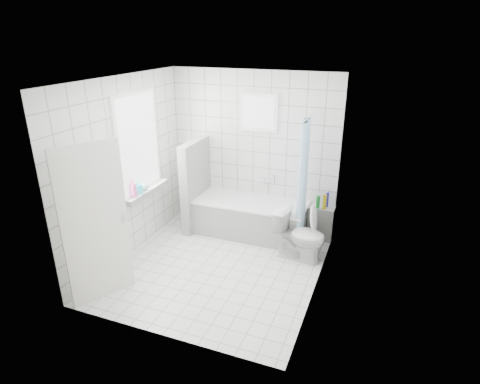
% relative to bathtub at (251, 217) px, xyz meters
% --- Properties ---
extents(ground, '(3.00, 3.00, 0.00)m').
position_rel_bathtub_xyz_m(ground, '(-0.11, -1.12, -0.29)').
color(ground, white).
rests_on(ground, ground).
extents(ceiling, '(3.00, 3.00, 0.00)m').
position_rel_bathtub_xyz_m(ceiling, '(-0.11, -1.12, 2.31)').
color(ceiling, white).
rests_on(ceiling, ground).
extents(wall_back, '(2.80, 0.02, 2.60)m').
position_rel_bathtub_xyz_m(wall_back, '(-0.11, 0.38, 1.01)').
color(wall_back, white).
rests_on(wall_back, ground).
extents(wall_front, '(2.80, 0.02, 2.60)m').
position_rel_bathtub_xyz_m(wall_front, '(-0.11, -2.62, 1.01)').
color(wall_front, white).
rests_on(wall_front, ground).
extents(wall_left, '(0.02, 3.00, 2.60)m').
position_rel_bathtub_xyz_m(wall_left, '(-1.51, -1.12, 1.01)').
color(wall_left, white).
rests_on(wall_left, ground).
extents(wall_right, '(0.02, 3.00, 2.60)m').
position_rel_bathtub_xyz_m(wall_right, '(1.29, -1.12, 1.01)').
color(wall_right, white).
rests_on(wall_right, ground).
extents(window_left, '(0.01, 0.90, 1.40)m').
position_rel_bathtub_xyz_m(window_left, '(-1.46, -0.82, 1.31)').
color(window_left, white).
rests_on(window_left, wall_left).
extents(window_back, '(0.50, 0.01, 0.50)m').
position_rel_bathtub_xyz_m(window_back, '(-0.01, 0.33, 1.66)').
color(window_back, white).
rests_on(window_back, wall_back).
extents(window_sill, '(0.18, 1.02, 0.08)m').
position_rel_bathtub_xyz_m(window_sill, '(-1.42, -0.82, 0.57)').
color(window_sill, white).
rests_on(window_sill, wall_left).
extents(door, '(0.40, 0.73, 2.00)m').
position_rel_bathtub_xyz_m(door, '(-1.17, -2.25, 0.71)').
color(door, silver).
rests_on(door, ground).
extents(bathtub, '(1.81, 0.77, 0.58)m').
position_rel_bathtub_xyz_m(bathtub, '(0.00, 0.00, 0.00)').
color(bathtub, white).
rests_on(bathtub, ground).
extents(partition_wall, '(0.15, 0.85, 1.50)m').
position_rel_bathtub_xyz_m(partition_wall, '(-0.97, -0.05, 0.46)').
color(partition_wall, white).
rests_on(partition_wall, ground).
extents(tiled_ledge, '(0.40, 0.24, 0.55)m').
position_rel_bathtub_xyz_m(tiled_ledge, '(1.10, 0.25, -0.02)').
color(tiled_ledge, white).
rests_on(tiled_ledge, ground).
extents(toilet, '(0.78, 0.50, 0.76)m').
position_rel_bathtub_xyz_m(toilet, '(0.92, -0.47, 0.09)').
color(toilet, white).
rests_on(toilet, ground).
extents(curtain_rod, '(0.02, 0.80, 0.02)m').
position_rel_bathtub_xyz_m(curtain_rod, '(0.84, -0.02, 1.71)').
color(curtain_rod, silver).
rests_on(curtain_rod, wall_back).
extents(shower_curtain, '(0.14, 0.48, 1.78)m').
position_rel_bathtub_xyz_m(shower_curtain, '(0.84, -0.16, 0.81)').
color(shower_curtain, '#4490C8').
rests_on(shower_curtain, curtain_rod).
extents(tub_faucet, '(0.18, 0.06, 0.06)m').
position_rel_bathtub_xyz_m(tub_faucet, '(0.10, 0.33, 0.56)').
color(tub_faucet, silver).
rests_on(tub_faucet, wall_back).
extents(sill_bottles, '(0.17, 0.42, 0.27)m').
position_rel_bathtub_xyz_m(sill_bottles, '(-1.41, -1.02, 0.72)').
color(sill_bottles, '#32DFE1').
rests_on(sill_bottles, window_sill).
extents(ledge_bottles, '(0.18, 0.17, 0.24)m').
position_rel_bathtub_xyz_m(ledge_bottles, '(1.11, 0.23, 0.38)').
color(ledge_bottles, '#281BDA').
rests_on(ledge_bottles, tiled_ledge).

